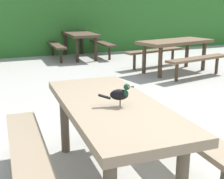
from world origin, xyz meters
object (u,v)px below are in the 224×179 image
(picnic_table_foreground, at_px, (111,123))
(picnic_table_mid_left, at_px, (175,48))
(picnic_table_far_centre, at_px, (80,39))
(bird_grackle, at_px, (121,94))

(picnic_table_foreground, distance_m, picnic_table_mid_left, 4.85)
(picnic_table_foreground, xyz_separation_m, picnic_table_far_centre, (1.68, 6.43, 0.00))
(picnic_table_far_centre, bearing_deg, picnic_table_mid_left, -61.81)
(picnic_table_mid_left, bearing_deg, bird_grackle, -129.29)
(picnic_table_mid_left, relative_size, picnic_table_far_centre, 1.10)
(picnic_table_foreground, relative_size, picnic_table_far_centre, 1.00)
(picnic_table_foreground, distance_m, picnic_table_far_centre, 6.65)
(bird_grackle, xyz_separation_m, picnic_table_mid_left, (3.12, 3.81, -0.29))
(picnic_table_foreground, height_order, bird_grackle, bird_grackle)
(picnic_table_mid_left, height_order, picnic_table_far_centre, same)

